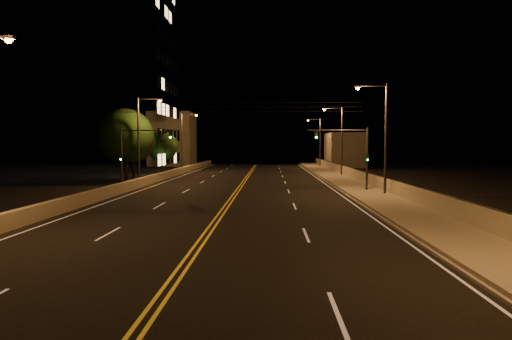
{
  "coord_description": "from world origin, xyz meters",
  "views": [
    {
      "loc": [
        2.87,
        -8.58,
        4.08
      ],
      "look_at": [
        2.0,
        18.0,
        2.5
      ],
      "focal_mm": 30.0,
      "sensor_mm": 36.0,
      "label": 1
    }
  ],
  "objects_px": {
    "streetlight_2": "(340,137)",
    "streetlight_6": "(184,138)",
    "traffic_signal_right": "(354,151)",
    "streetlight_1": "(382,132)",
    "tree_1": "(133,141)",
    "tree_2": "(162,146)",
    "streetlight_5": "(141,135)",
    "streetlight_3": "(319,139)",
    "tree_0": "(126,136)",
    "building_tower": "(89,76)",
    "traffic_signal_left": "(134,151)"
  },
  "relations": [
    {
      "from": "tree_1",
      "to": "tree_2",
      "type": "xyz_separation_m",
      "value": [
        1.12,
        9.82,
        -0.71
      ]
    },
    {
      "from": "building_tower",
      "to": "tree_1",
      "type": "bearing_deg",
      "value": -47.21
    },
    {
      "from": "tree_1",
      "to": "streetlight_2",
      "type": "bearing_deg",
      "value": 1.98
    },
    {
      "from": "streetlight_6",
      "to": "traffic_signal_left",
      "type": "xyz_separation_m",
      "value": [
        1.18,
        -26.81,
        -1.54
      ]
    },
    {
      "from": "tree_0",
      "to": "traffic_signal_right",
      "type": "bearing_deg",
      "value": -21.14
    },
    {
      "from": "streetlight_3",
      "to": "streetlight_6",
      "type": "bearing_deg",
      "value": -147.46
    },
    {
      "from": "tree_1",
      "to": "traffic_signal_right",
      "type": "bearing_deg",
      "value": -34.59
    },
    {
      "from": "building_tower",
      "to": "streetlight_2",
      "type": "bearing_deg",
      "value": -15.52
    },
    {
      "from": "building_tower",
      "to": "streetlight_5",
      "type": "bearing_deg",
      "value": -56.3
    },
    {
      "from": "streetlight_5",
      "to": "traffic_signal_left",
      "type": "xyz_separation_m",
      "value": [
        1.18,
        -6.08,
        -1.54
      ]
    },
    {
      "from": "streetlight_1",
      "to": "streetlight_2",
      "type": "distance_m",
      "value": 20.2
    },
    {
      "from": "tree_0",
      "to": "tree_1",
      "type": "xyz_separation_m",
      "value": [
        -1.8,
        7.99,
        -0.39
      ]
    },
    {
      "from": "streetlight_2",
      "to": "building_tower",
      "type": "distance_m",
      "value": 38.12
    },
    {
      "from": "streetlight_1",
      "to": "streetlight_6",
      "type": "xyz_separation_m",
      "value": [
        -21.42,
        29.53,
        0.0
      ]
    },
    {
      "from": "building_tower",
      "to": "traffic_signal_left",
      "type": "bearing_deg",
      "value": -60.67
    },
    {
      "from": "streetlight_1",
      "to": "streetlight_3",
      "type": "distance_m",
      "value": 43.19
    },
    {
      "from": "streetlight_1",
      "to": "streetlight_2",
      "type": "relative_size",
      "value": 1.0
    },
    {
      "from": "streetlight_2",
      "to": "streetlight_1",
      "type": "bearing_deg",
      "value": -90.0
    },
    {
      "from": "building_tower",
      "to": "tree_0",
      "type": "bearing_deg",
      "value": -57.89
    },
    {
      "from": "traffic_signal_right",
      "to": "tree_0",
      "type": "xyz_separation_m",
      "value": [
        -22.27,
        8.61,
        1.44
      ]
    },
    {
      "from": "streetlight_3",
      "to": "building_tower",
      "type": "xyz_separation_m",
      "value": [
        -35.63,
        -13.1,
        9.28
      ]
    },
    {
      "from": "streetlight_5",
      "to": "streetlight_6",
      "type": "relative_size",
      "value": 1.0
    },
    {
      "from": "streetlight_6",
      "to": "traffic_signal_right",
      "type": "xyz_separation_m",
      "value": [
        19.84,
        -26.81,
        -1.54
      ]
    },
    {
      "from": "streetlight_6",
      "to": "traffic_signal_left",
      "type": "bearing_deg",
      "value": -87.48
    },
    {
      "from": "streetlight_2",
      "to": "streetlight_6",
      "type": "bearing_deg",
      "value": 156.47
    },
    {
      "from": "streetlight_3",
      "to": "tree_1",
      "type": "xyz_separation_m",
      "value": [
        -25.65,
        -23.88,
        -0.49
      ]
    },
    {
      "from": "streetlight_2",
      "to": "streetlight_3",
      "type": "distance_m",
      "value": 23.0
    },
    {
      "from": "streetlight_6",
      "to": "streetlight_2",
      "type": "bearing_deg",
      "value": -23.53
    },
    {
      "from": "streetlight_2",
      "to": "traffic_signal_right",
      "type": "relative_size",
      "value": 1.59
    },
    {
      "from": "streetlight_2",
      "to": "tree_2",
      "type": "xyz_separation_m",
      "value": [
        -24.52,
        8.94,
        -1.2
      ]
    },
    {
      "from": "traffic_signal_right",
      "to": "streetlight_2",
      "type": "bearing_deg",
      "value": 84.84
    },
    {
      "from": "streetlight_1",
      "to": "tree_2",
      "type": "distance_m",
      "value": 38.1
    },
    {
      "from": "streetlight_3",
      "to": "traffic_signal_left",
      "type": "relative_size",
      "value": 1.59
    },
    {
      "from": "streetlight_3",
      "to": "tree_2",
      "type": "height_order",
      "value": "streetlight_3"
    },
    {
      "from": "traffic_signal_right",
      "to": "streetlight_1",
      "type": "bearing_deg",
      "value": -59.77
    },
    {
      "from": "streetlight_3",
      "to": "building_tower",
      "type": "bearing_deg",
      "value": -159.81
    },
    {
      "from": "streetlight_2",
      "to": "traffic_signal_left",
      "type": "xyz_separation_m",
      "value": [
        -20.24,
        -17.48,
        -1.54
      ]
    },
    {
      "from": "traffic_signal_left",
      "to": "streetlight_1",
      "type": "bearing_deg",
      "value": -7.63
    },
    {
      "from": "streetlight_6",
      "to": "building_tower",
      "type": "relative_size",
      "value": 0.29
    },
    {
      "from": "streetlight_6",
      "to": "streetlight_3",
      "type": "bearing_deg",
      "value": 32.54
    },
    {
      "from": "streetlight_1",
      "to": "traffic_signal_left",
      "type": "xyz_separation_m",
      "value": [
        -20.24,
        2.71,
        -1.54
      ]
    },
    {
      "from": "streetlight_1",
      "to": "traffic_signal_right",
      "type": "distance_m",
      "value": 3.5
    },
    {
      "from": "streetlight_2",
      "to": "tree_0",
      "type": "bearing_deg",
      "value": -159.59
    },
    {
      "from": "streetlight_2",
      "to": "streetlight_6",
      "type": "relative_size",
      "value": 1.0
    },
    {
      "from": "streetlight_3",
      "to": "streetlight_6",
      "type": "height_order",
      "value": "same"
    },
    {
      "from": "streetlight_5",
      "to": "tree_1",
      "type": "bearing_deg",
      "value": 111.89
    },
    {
      "from": "traffic_signal_right",
      "to": "streetlight_3",
      "type": "bearing_deg",
      "value": 87.76
    },
    {
      "from": "streetlight_3",
      "to": "streetlight_6",
      "type": "xyz_separation_m",
      "value": [
        -21.42,
        -13.67,
        0.0
      ]
    },
    {
      "from": "traffic_signal_left",
      "to": "tree_1",
      "type": "bearing_deg",
      "value": 108.05
    },
    {
      "from": "tree_1",
      "to": "tree_2",
      "type": "bearing_deg",
      "value": 83.47
    }
  ]
}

